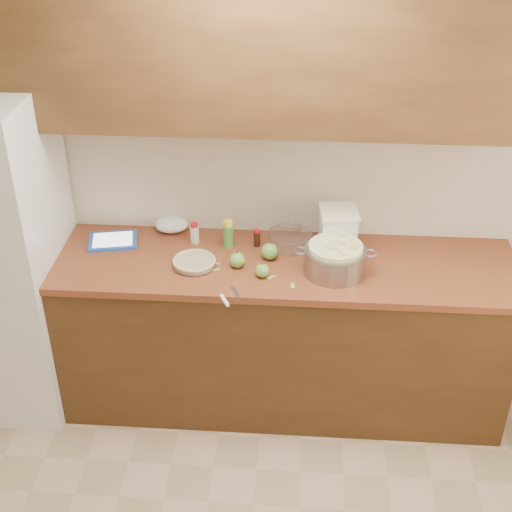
# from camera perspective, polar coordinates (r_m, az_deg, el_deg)

# --- Properties ---
(room_shell) EXTENTS (3.60, 3.60, 3.60)m
(room_shell) POSITION_cam_1_polar(r_m,az_deg,el_deg) (2.31, -1.57, -11.85)
(room_shell) COLOR tan
(room_shell) RESTS_ON ground
(counter_run) EXTENTS (2.64, 0.68, 0.92)m
(counter_run) POSITION_cam_1_polar(r_m,az_deg,el_deg) (3.97, 0.64, -6.02)
(counter_run) COLOR #492D14
(counter_run) RESTS_ON ground
(upper_cabinets) EXTENTS (2.60, 0.34, 0.70)m
(upper_cabinets) POSITION_cam_1_polar(r_m,az_deg,el_deg) (3.43, 0.95, 15.75)
(upper_cabinets) COLOR brown
(upper_cabinets) RESTS_ON room_shell
(pie) EXTENTS (0.23, 0.23, 0.04)m
(pie) POSITION_cam_1_polar(r_m,az_deg,el_deg) (3.68, -4.96, -0.50)
(pie) COLOR silver
(pie) RESTS_ON counter_run
(colander) EXTENTS (0.42, 0.31, 0.16)m
(colander) POSITION_cam_1_polar(r_m,az_deg,el_deg) (3.61, 6.33, -0.25)
(colander) COLOR gray
(colander) RESTS_ON counter_run
(flour_canister) EXTENTS (0.21, 0.21, 0.24)m
(flour_canister) POSITION_cam_1_polar(r_m,az_deg,el_deg) (3.77, 6.57, 2.09)
(flour_canister) COLOR white
(flour_canister) RESTS_ON counter_run
(tablet) EXTENTS (0.29, 0.24, 0.02)m
(tablet) POSITION_cam_1_polar(r_m,az_deg,el_deg) (3.95, -11.38, 1.21)
(tablet) COLOR #244FB0
(tablet) RESTS_ON counter_run
(paring_knife) EXTENTS (0.10, 0.18, 0.02)m
(paring_knife) POSITION_cam_1_polar(r_m,az_deg,el_deg) (3.41, -2.40, -3.47)
(paring_knife) COLOR gray
(paring_knife) RESTS_ON counter_run
(lemon_bottle) EXTENTS (0.06, 0.06, 0.15)m
(lemon_bottle) POSITION_cam_1_polar(r_m,az_deg,el_deg) (3.81, -2.24, 1.77)
(lemon_bottle) COLOR #4C8C38
(lemon_bottle) RESTS_ON counter_run
(cinnamon_shaker) EXTENTS (0.05, 0.05, 0.12)m
(cinnamon_shaker) POSITION_cam_1_polar(r_m,az_deg,el_deg) (3.86, -4.94, 1.82)
(cinnamon_shaker) COLOR beige
(cinnamon_shaker) RESTS_ON counter_run
(vanilla_bottle) EXTENTS (0.04, 0.04, 0.10)m
(vanilla_bottle) POSITION_cam_1_polar(r_m,az_deg,el_deg) (3.82, 0.07, 1.45)
(vanilla_bottle) COLOR black
(vanilla_bottle) RESTS_ON counter_run
(mixing_bowl) EXTENTS (0.23, 0.23, 0.09)m
(mixing_bowl) POSITION_cam_1_polar(r_m,az_deg,el_deg) (3.83, 2.73, 1.43)
(mixing_bowl) COLOR silver
(mixing_bowl) RESTS_ON counter_run
(paper_towel) EXTENTS (0.22, 0.19, 0.08)m
(paper_towel) POSITION_cam_1_polar(r_m,az_deg,el_deg) (4.00, -6.77, 2.52)
(paper_towel) COLOR white
(paper_towel) RESTS_ON counter_run
(apple_left) EXTENTS (0.08, 0.08, 0.09)m
(apple_left) POSITION_cam_1_polar(r_m,az_deg,el_deg) (3.65, -1.49, -0.32)
(apple_left) COLOR #659C38
(apple_left) RESTS_ON counter_run
(apple_center) EXTENTS (0.09, 0.09, 0.10)m
(apple_center) POSITION_cam_1_polar(r_m,az_deg,el_deg) (3.71, 1.12, 0.37)
(apple_center) COLOR #659C38
(apple_center) RESTS_ON counter_run
(apple_front) EXTENTS (0.07, 0.07, 0.08)m
(apple_front) POSITION_cam_1_polar(r_m,az_deg,el_deg) (3.57, 0.49, -1.17)
(apple_front) COLOR #659C38
(apple_front) RESTS_ON counter_run
(peel_a) EXTENTS (0.04, 0.03, 0.00)m
(peel_a) POSITION_cam_1_polar(r_m,az_deg,el_deg) (3.65, -3.18, -1.10)
(peel_a) COLOR #90AF55
(peel_a) RESTS_ON counter_run
(peel_b) EXTENTS (0.04, 0.02, 0.00)m
(peel_b) POSITION_cam_1_polar(r_m,az_deg,el_deg) (3.70, -3.18, -0.57)
(peel_b) COLOR #90AF55
(peel_b) RESTS_ON counter_run
(peel_c) EXTENTS (0.04, 0.05, 0.00)m
(peel_c) POSITION_cam_1_polar(r_m,az_deg,el_deg) (3.68, -1.55, -0.68)
(peel_c) COLOR #90AF55
(peel_c) RESTS_ON counter_run
(peel_d) EXTENTS (0.05, 0.04, 0.00)m
(peel_d) POSITION_cam_1_polar(r_m,az_deg,el_deg) (3.58, 1.25, -1.70)
(peel_d) COLOR #90AF55
(peel_d) RESTS_ON counter_run
(peel_e) EXTENTS (0.02, 0.05, 0.00)m
(peel_e) POSITION_cam_1_polar(r_m,az_deg,el_deg) (3.52, 2.95, -2.39)
(peel_e) COLOR #90AF55
(peel_e) RESTS_ON counter_run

